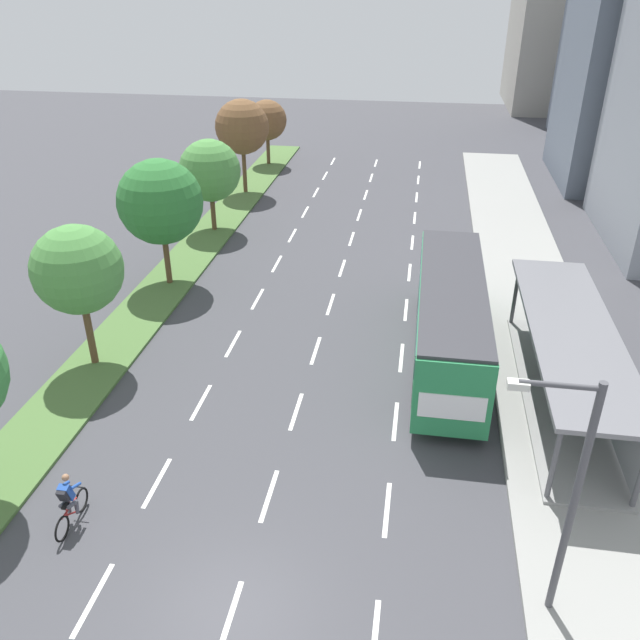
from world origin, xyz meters
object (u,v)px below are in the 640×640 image
cyclist (69,503)px  median_tree_third (160,202)px  bus_shelter (575,357)px  median_tree_fifth (242,127)px  streetlight (569,488)px  median_tree_second (77,270)px  median_tree_fourth (210,171)px  bus (450,313)px  median_tree_farthest (267,120)px

cyclist → median_tree_third: 16.16m
cyclist → bus_shelter: bearing=29.5°
median_tree_fifth → streetlight: 35.03m
median_tree_second → median_tree_fourth: bearing=89.2°
bus → median_tree_farthest: (-13.66, 27.46, 1.40)m
median_tree_fifth → median_tree_farthest: (-0.10, 7.52, -1.04)m
median_tree_fifth → median_tree_farthest: 7.59m
bus_shelter → median_tree_second: size_ratio=2.06×
median_tree_farthest → bus: bearing=-63.6°
cyclist → median_tree_fourth: 23.40m
cyclist → median_tree_fifth: (-3.12, 30.54, 3.73)m
bus_shelter → median_tree_third: 19.25m
bus_shelter → cyclist: size_ratio=6.39×
median_tree_second → streetlight: 18.11m
bus_shelter → cyclist: bus_shelter is taller
bus_shelter → median_tree_fourth: (-17.75, 14.69, 1.77)m
median_tree_farthest → median_tree_second: bearing=-90.1°
cyclist → median_tree_second: 9.23m
bus → median_tree_second: bearing=-169.2°
bus → median_tree_third: 14.46m
bus_shelter → median_tree_third: (-17.71, 7.18, 2.36)m
median_tree_third → median_tree_fourth: size_ratio=1.15×
streetlight → median_tree_fourth: bearing=123.3°
bus_shelter → median_tree_fourth: size_ratio=2.20×
cyclist → streetlight: size_ratio=0.28×
median_tree_second → streetlight: streetlight is taller
cyclist → bus: bearing=45.5°
bus → median_tree_farthest: size_ratio=2.31×
bus_shelter → median_tree_farthest: (-17.94, 29.73, 1.61)m
cyclist → streetlight: streetlight is taller
median_tree_fourth → median_tree_farthest: size_ratio=1.08×
streetlight → median_tree_farthest: bearing=112.2°
median_tree_farthest → streetlight: streetlight is taller
median_tree_fifth → streetlight: size_ratio=0.95×
bus_shelter → cyclist: bearing=-150.5°
cyclist → median_tree_fourth: size_ratio=0.34×
median_tree_fifth → median_tree_farthest: size_ratio=1.27×
bus → bus_shelter: bearing=-27.9°
bus_shelter → streetlight: 9.55m
median_tree_second → median_tree_third: 7.52m
median_tree_second → median_tree_fourth: size_ratio=1.07×
median_tree_third → median_tree_fourth: (-0.04, 7.52, -0.58)m
cyclist → median_tree_farthest: size_ratio=0.37×
median_tree_second → streetlight: bearing=-28.9°
bus_shelter → bus: (-4.28, 2.27, 0.20)m
bus_shelter → streetlight: size_ratio=1.79×
bus → median_tree_second: (-13.69, -2.61, 2.01)m
bus → cyclist: 14.93m
bus → median_tree_fourth: (-13.47, 12.42, 1.57)m
cyclist → median_tree_second: size_ratio=0.32×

